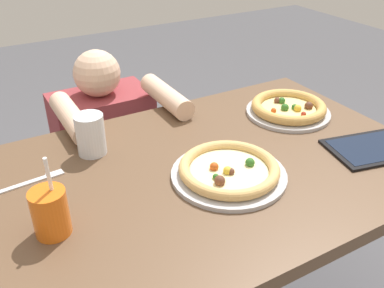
# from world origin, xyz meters

# --- Properties ---
(dining_table) EXTENTS (1.28, 0.80, 0.75)m
(dining_table) POSITION_xyz_m (0.00, 0.00, 0.63)
(dining_table) COLOR brown
(dining_table) RESTS_ON ground
(pizza_near) EXTENTS (0.30, 0.30, 0.04)m
(pizza_near) POSITION_xyz_m (0.04, -0.07, 0.77)
(pizza_near) COLOR #B7B7BC
(pizza_near) RESTS_ON dining_table
(pizza_far) EXTENTS (0.28, 0.28, 0.04)m
(pizza_far) POSITION_xyz_m (0.43, 0.14, 0.77)
(pizza_far) COLOR #B7B7BC
(pizza_far) RESTS_ON dining_table
(drink_cup_colored) EXTENTS (0.08, 0.08, 0.19)m
(drink_cup_colored) POSITION_xyz_m (-0.40, -0.06, 0.80)
(drink_cup_colored) COLOR orange
(drink_cup_colored) RESTS_ON dining_table
(water_cup_clear) EXTENTS (0.08, 0.08, 0.12)m
(water_cup_clear) POSITION_xyz_m (-0.22, 0.22, 0.81)
(water_cup_clear) COLOR silver
(water_cup_clear) RESTS_ON dining_table
(fork) EXTENTS (0.20, 0.04, 0.00)m
(fork) POSITION_xyz_m (-0.41, 0.16, 0.75)
(fork) COLOR silver
(fork) RESTS_ON dining_table
(tablet) EXTENTS (0.27, 0.22, 0.01)m
(tablet) POSITION_xyz_m (0.48, -0.16, 0.75)
(tablet) COLOR black
(tablet) RESTS_ON dining_table
(diner_seated) EXTENTS (0.40, 0.52, 0.91)m
(diner_seated) POSITION_xyz_m (-0.06, 0.62, 0.41)
(diner_seated) COLOR #333847
(diner_seated) RESTS_ON ground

